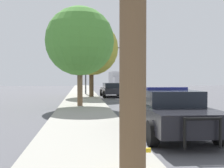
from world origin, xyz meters
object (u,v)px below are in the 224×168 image
(fire_hydrant, at_px, (136,149))
(traffic_light, at_px, (101,60))
(box_truck, at_px, (118,79))
(police_car, at_px, (169,110))
(car_background_midblock, at_px, (111,89))
(tree_sidewalk_mid, at_px, (91,48))
(tree_sidewalk_near, at_px, (80,41))

(fire_hydrant, bearing_deg, traffic_light, 87.41)
(box_truck, bearing_deg, police_car, 81.63)
(traffic_light, distance_m, car_background_midblock, 4.26)
(car_background_midblock, bearing_deg, tree_sidewalk_mid, -146.44)
(tree_sidewalk_near, bearing_deg, box_truck, 78.71)
(police_car, bearing_deg, box_truck, -94.10)
(fire_hydrant, distance_m, car_background_midblock, 22.13)
(fire_hydrant, xyz_separation_m, box_truck, (5.72, 46.45, 1.04))
(fire_hydrant, xyz_separation_m, traffic_light, (1.13, 24.90, 3.23))
(traffic_light, xyz_separation_m, box_truck, (4.59, 21.55, -2.19))
(tree_sidewalk_mid, bearing_deg, tree_sidewalk_near, -96.95)
(fire_hydrant, distance_m, box_truck, 46.81)
(tree_sidewalk_mid, bearing_deg, traffic_light, 74.22)
(fire_hydrant, height_order, tree_sidewalk_mid, tree_sidewalk_mid)
(tree_sidewalk_near, bearing_deg, traffic_light, 80.00)
(fire_hydrant, bearing_deg, box_truck, 82.98)
(police_car, xyz_separation_m, box_truck, (3.84, 42.53, 0.80))
(traffic_light, xyz_separation_m, tree_sidewalk_near, (-2.22, -12.58, 0.34))
(fire_hydrant, relative_size, tree_sidewalk_mid, 0.11)
(fire_hydrant, bearing_deg, car_background_midblock, 84.99)
(police_car, bearing_deg, tree_sidewalk_mid, -82.26)
(traffic_light, xyz_separation_m, tree_sidewalk_mid, (-1.20, -4.27, 0.77))
(police_car, xyz_separation_m, fire_hydrant, (-1.88, -3.92, -0.24))
(police_car, bearing_deg, traffic_light, -86.88)
(car_background_midblock, height_order, tree_sidewalk_near, tree_sidewalk_near)
(fire_hydrant, xyz_separation_m, car_background_midblock, (1.93, 22.05, 0.18))
(tree_sidewalk_near, bearing_deg, car_background_midblock, 72.73)
(traffic_light, bearing_deg, tree_sidewalk_mid, -105.78)
(car_background_midblock, distance_m, box_truck, 24.71)
(police_car, relative_size, fire_hydrant, 6.83)
(car_background_midblock, relative_size, tree_sidewalk_mid, 0.67)
(fire_hydrant, relative_size, box_truck, 0.11)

